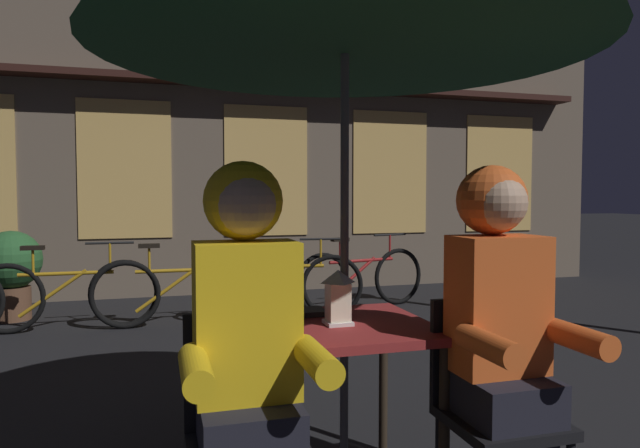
{
  "coord_description": "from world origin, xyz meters",
  "views": [
    {
      "loc": [
        -0.76,
        -2.25,
        1.28
      ],
      "look_at": [
        0.0,
        0.37,
        1.14
      ],
      "focal_mm": 31.69,
      "sensor_mm": 36.0,
      "label": 1
    }
  ],
  "objects_px": {
    "bicycle_third": "(180,290)",
    "chair_right": "(491,399)",
    "person_right_hooded": "(501,311)",
    "bicycle_second": "(67,294)",
    "person_left_hooded": "(247,328)",
    "lantern": "(338,296)",
    "book": "(303,312)",
    "chair_left": "(246,428)",
    "patio_umbrella": "(345,8)",
    "potted_plant": "(11,267)",
    "cafe_table": "(344,346)",
    "bicycle_fourth": "(284,285)",
    "bicycle_fifth": "(361,278)"
  },
  "relations": [
    {
      "from": "patio_umbrella",
      "to": "book",
      "type": "relative_size",
      "value": 11.55
    },
    {
      "from": "lantern",
      "to": "potted_plant",
      "type": "distance_m",
      "value": 4.71
    },
    {
      "from": "person_right_hooded",
      "to": "bicycle_third",
      "type": "xyz_separation_m",
      "value": [
        -1.03,
        3.84,
        -0.5
      ]
    },
    {
      "from": "person_left_hooded",
      "to": "book",
      "type": "bearing_deg",
      "value": 60.76
    },
    {
      "from": "bicycle_third",
      "to": "bicycle_fourth",
      "type": "distance_m",
      "value": 1.05
    },
    {
      "from": "lantern",
      "to": "bicycle_second",
      "type": "relative_size",
      "value": 0.14
    },
    {
      "from": "chair_right",
      "to": "bicycle_third",
      "type": "bearing_deg",
      "value": 105.29
    },
    {
      "from": "chair_left",
      "to": "person_right_hooded",
      "type": "bearing_deg",
      "value": -3.39
    },
    {
      "from": "bicycle_fourth",
      "to": "potted_plant",
      "type": "height_order",
      "value": "potted_plant"
    },
    {
      "from": "lantern",
      "to": "book",
      "type": "bearing_deg",
      "value": 112.87
    },
    {
      "from": "lantern",
      "to": "cafe_table",
      "type": "bearing_deg",
      "value": 29.31
    },
    {
      "from": "bicycle_second",
      "to": "potted_plant",
      "type": "relative_size",
      "value": 1.83
    },
    {
      "from": "patio_umbrella",
      "to": "potted_plant",
      "type": "height_order",
      "value": "patio_umbrella"
    },
    {
      "from": "chair_left",
      "to": "bicycle_fourth",
      "type": "distance_m",
      "value": 3.94
    },
    {
      "from": "lantern",
      "to": "chair_right",
      "type": "relative_size",
      "value": 0.27
    },
    {
      "from": "potted_plant",
      "to": "bicycle_second",
      "type": "bearing_deg",
      "value": -46.89
    },
    {
      "from": "chair_right",
      "to": "person_right_hooded",
      "type": "bearing_deg",
      "value": -90.0
    },
    {
      "from": "chair_left",
      "to": "person_right_hooded",
      "type": "xyz_separation_m",
      "value": [
        0.96,
        -0.06,
        0.36
      ]
    },
    {
      "from": "patio_umbrella",
      "to": "potted_plant",
      "type": "relative_size",
      "value": 2.51
    },
    {
      "from": "bicycle_third",
      "to": "chair_right",
      "type": "bearing_deg",
      "value": -74.71
    },
    {
      "from": "book",
      "to": "potted_plant",
      "type": "xyz_separation_m",
      "value": [
        -2.07,
        3.94,
        -0.21
      ]
    },
    {
      "from": "patio_umbrella",
      "to": "chair_right",
      "type": "xyz_separation_m",
      "value": [
        0.48,
        -0.37,
        -1.57
      ]
    },
    {
      "from": "chair_left",
      "to": "bicycle_second",
      "type": "xyz_separation_m",
      "value": [
        -1.11,
        3.86,
        -0.14
      ]
    },
    {
      "from": "potted_plant",
      "to": "chair_left",
      "type": "bearing_deg",
      "value": -69.11
    },
    {
      "from": "bicycle_fifth",
      "to": "potted_plant",
      "type": "bearing_deg",
      "value": 172.91
    },
    {
      "from": "patio_umbrella",
      "to": "chair_right",
      "type": "relative_size",
      "value": 2.66
    },
    {
      "from": "chair_right",
      "to": "bicycle_third",
      "type": "relative_size",
      "value": 0.52
    },
    {
      "from": "cafe_table",
      "to": "bicycle_third",
      "type": "relative_size",
      "value": 0.44
    },
    {
      "from": "lantern",
      "to": "bicycle_third",
      "type": "bearing_deg",
      "value": 98.61
    },
    {
      "from": "cafe_table",
      "to": "chair_left",
      "type": "xyz_separation_m",
      "value": [
        -0.48,
        -0.37,
        -0.15
      ]
    },
    {
      "from": "cafe_table",
      "to": "bicycle_fourth",
      "type": "height_order",
      "value": "bicycle_fourth"
    },
    {
      "from": "lantern",
      "to": "bicycle_third",
      "type": "relative_size",
      "value": 0.14
    },
    {
      "from": "chair_right",
      "to": "person_left_hooded",
      "type": "bearing_deg",
      "value": -176.61
    },
    {
      "from": "chair_left",
      "to": "person_left_hooded",
      "type": "distance_m",
      "value": 0.36
    },
    {
      "from": "cafe_table",
      "to": "patio_umbrella",
      "type": "height_order",
      "value": "patio_umbrella"
    },
    {
      "from": "person_right_hooded",
      "to": "bicycle_second",
      "type": "distance_m",
      "value": 4.46
    },
    {
      "from": "cafe_table",
      "to": "lantern",
      "type": "bearing_deg",
      "value": -150.69
    },
    {
      "from": "bicycle_third",
      "to": "bicycle_second",
      "type": "bearing_deg",
      "value": 175.83
    },
    {
      "from": "person_left_hooded",
      "to": "person_right_hooded",
      "type": "relative_size",
      "value": 1.0
    },
    {
      "from": "chair_left",
      "to": "bicycle_second",
      "type": "bearing_deg",
      "value": 106.05
    },
    {
      "from": "bicycle_second",
      "to": "bicycle_fourth",
      "type": "xyz_separation_m",
      "value": [
        2.09,
        -0.05,
        0.0
      ]
    },
    {
      "from": "patio_umbrella",
      "to": "bicycle_third",
      "type": "bearing_deg",
      "value": 99.23
    },
    {
      "from": "person_left_hooded",
      "to": "bicycle_second",
      "type": "relative_size",
      "value": 0.83
    },
    {
      "from": "chair_right",
      "to": "book",
      "type": "bearing_deg",
      "value": 136.82
    },
    {
      "from": "patio_umbrella",
      "to": "person_right_hooded",
      "type": "xyz_separation_m",
      "value": [
        0.48,
        -0.43,
        -1.21
      ]
    },
    {
      "from": "person_left_hooded",
      "to": "book",
      "type": "xyz_separation_m",
      "value": [
        0.35,
        0.63,
        -0.09
      ]
    },
    {
      "from": "chair_left",
      "to": "chair_right",
      "type": "xyz_separation_m",
      "value": [
        0.96,
        0.0,
        0.0
      ]
    },
    {
      "from": "person_left_hooded",
      "to": "lantern",
      "type": "bearing_deg",
      "value": 42.39
    },
    {
      "from": "person_right_hooded",
      "to": "chair_left",
      "type": "bearing_deg",
      "value": 176.61
    },
    {
      "from": "lantern",
      "to": "bicycle_second",
      "type": "xyz_separation_m",
      "value": [
        -1.56,
        3.51,
        -0.51
      ]
    }
  ]
}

